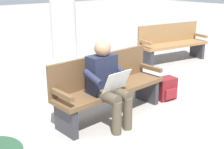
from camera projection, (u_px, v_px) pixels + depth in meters
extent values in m
plane|color=gray|center=(111.00, 115.00, 4.42)|extent=(40.00, 40.00, 0.00)
cube|color=brown|center=(111.00, 89.00, 4.29)|extent=(1.83, 0.59, 0.06)
cube|color=brown|center=(101.00, 69.00, 4.36)|extent=(1.80, 0.16, 0.45)
cube|color=brown|center=(150.00, 68.00, 4.79)|extent=(0.09, 0.48, 0.06)
cube|color=brown|center=(61.00, 94.00, 3.69)|extent=(0.09, 0.48, 0.06)
cube|color=#2D2D33|center=(147.00, 90.00, 4.88)|extent=(0.11, 0.44, 0.39)
cube|color=#2D2D33|center=(66.00, 120.00, 3.84)|extent=(0.11, 0.44, 0.39)
cube|color=#1E2338|center=(102.00, 74.00, 4.02)|extent=(0.41, 0.24, 0.52)
sphere|color=#A87A5B|center=(103.00, 48.00, 3.90)|extent=(0.22, 0.22, 0.22)
cylinder|color=#4C4233|center=(118.00, 93.00, 4.01)|extent=(0.18, 0.43, 0.15)
cylinder|color=#4C4233|center=(107.00, 97.00, 3.88)|extent=(0.18, 0.43, 0.15)
cylinder|color=#4C4233|center=(128.00, 114.00, 3.96)|extent=(0.13, 0.13, 0.45)
cylinder|color=#4C4233|center=(117.00, 118.00, 3.83)|extent=(0.13, 0.13, 0.45)
cylinder|color=#1E2338|center=(120.00, 70.00, 4.10)|extent=(0.11, 0.32, 0.18)
cylinder|color=#1E2338|center=(93.00, 78.00, 3.79)|extent=(0.11, 0.32, 0.18)
cube|color=silver|center=(117.00, 81.00, 3.82)|extent=(0.41, 0.16, 0.27)
cube|color=maroon|center=(166.00, 88.00, 4.97)|extent=(0.36, 0.26, 0.37)
cube|color=maroon|center=(171.00, 94.00, 4.89)|extent=(0.24, 0.07, 0.17)
cube|color=olive|center=(174.00, 45.00, 7.16)|extent=(1.85, 0.77, 0.06)
cube|color=olive|center=(169.00, 33.00, 7.26)|extent=(1.78, 0.34, 0.45)
cube|color=olive|center=(200.00, 35.00, 7.52)|extent=(0.14, 0.48, 0.06)
cube|color=olive|center=(145.00, 42.00, 6.71)|extent=(0.14, 0.48, 0.06)
cube|color=#2D2D33|center=(197.00, 50.00, 7.61)|extent=(0.15, 0.44, 0.39)
cube|color=#2D2D33|center=(147.00, 58.00, 6.85)|extent=(0.15, 0.44, 0.39)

